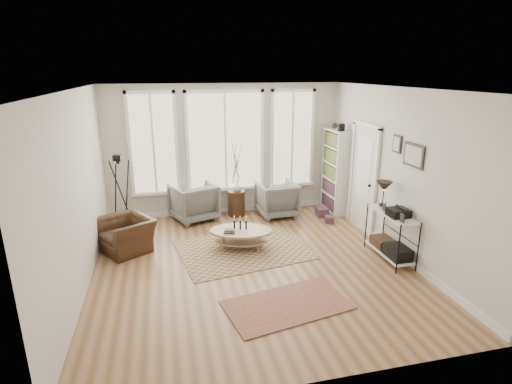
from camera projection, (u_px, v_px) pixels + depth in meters
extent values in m
plane|color=#9B734C|center=(253.00, 265.00, 6.77)|extent=(5.50, 5.50, 0.00)
plane|color=white|center=(252.00, 89.00, 5.92)|extent=(5.50, 5.50, 0.00)
cube|color=beige|center=(225.00, 150.00, 8.91)|extent=(5.20, 0.04, 2.90)
cube|color=beige|center=(316.00, 259.00, 3.79)|extent=(5.20, 0.04, 2.90)
cube|color=beige|center=(78.00, 194.00, 5.78)|extent=(0.04, 5.50, 2.90)
cube|color=beige|center=(398.00, 173.00, 6.92)|extent=(0.04, 5.50, 2.90)
cube|color=white|center=(227.00, 209.00, 9.31)|extent=(5.10, 0.04, 0.12)
cube|color=white|center=(390.00, 247.00, 7.32)|extent=(0.03, 5.40, 0.12)
cube|color=tan|center=(225.00, 141.00, 8.83)|extent=(1.60, 0.03, 2.10)
cube|color=tan|center=(153.00, 144.00, 8.49)|extent=(0.90, 0.03, 2.10)
cube|color=tan|center=(292.00, 139.00, 9.17)|extent=(0.90, 0.03, 2.10)
cube|color=white|center=(225.00, 142.00, 8.81)|extent=(1.74, 0.06, 2.24)
cube|color=white|center=(153.00, 144.00, 8.47)|extent=(1.04, 0.06, 2.24)
cube|color=white|center=(292.00, 139.00, 9.15)|extent=(1.04, 0.06, 2.24)
cube|color=white|center=(227.00, 189.00, 9.11)|extent=(4.10, 0.12, 0.06)
cube|color=silver|center=(363.00, 179.00, 8.10)|extent=(0.04, 0.88, 2.10)
cube|color=white|center=(364.00, 167.00, 8.02)|extent=(0.01, 0.55, 1.20)
cube|color=white|center=(375.00, 185.00, 7.64)|extent=(0.06, 0.08, 2.18)
cube|color=white|center=(352.00, 173.00, 8.55)|extent=(0.06, 0.08, 2.18)
cube|color=white|center=(367.00, 125.00, 7.78)|extent=(0.06, 1.06, 0.08)
sphere|color=black|center=(369.00, 186.00, 7.80)|extent=(0.06, 0.06, 0.06)
cube|color=white|center=(342.00, 176.00, 8.72)|extent=(0.30, 0.03, 1.90)
cube|color=white|center=(328.00, 167.00, 9.48)|extent=(0.30, 0.03, 1.90)
cube|color=white|center=(341.00, 171.00, 9.13)|extent=(0.02, 0.85, 1.90)
cube|color=white|center=(335.00, 171.00, 9.10)|extent=(0.30, 0.81, 1.90)
cube|color=maroon|center=(335.00, 171.00, 9.10)|extent=(0.24, 0.75, 1.76)
cube|color=black|center=(341.00, 127.00, 8.61)|extent=(0.12, 0.10, 0.16)
sphere|color=#3B2314|center=(335.00, 126.00, 8.94)|extent=(0.14, 0.14, 0.14)
cube|color=white|center=(389.00, 252.00, 6.98)|extent=(0.37, 1.07, 0.03)
cube|color=white|center=(393.00, 214.00, 6.77)|extent=(0.37, 1.07, 0.02)
cylinder|color=black|center=(398.00, 250.00, 6.36)|extent=(0.02, 0.02, 0.85)
cylinder|color=black|center=(418.00, 247.00, 6.44)|extent=(0.02, 0.02, 0.85)
cylinder|color=black|center=(366.00, 225.00, 7.34)|extent=(0.02, 0.02, 0.85)
cylinder|color=black|center=(384.00, 224.00, 7.42)|extent=(0.02, 0.02, 0.85)
cylinder|color=black|center=(382.00, 205.00, 7.08)|extent=(0.14, 0.14, 0.02)
cylinder|color=black|center=(383.00, 197.00, 7.04)|extent=(0.02, 0.02, 0.30)
cone|color=black|center=(384.00, 186.00, 6.98)|extent=(0.28, 0.28, 0.18)
cube|color=black|center=(398.00, 212.00, 6.61)|extent=(0.32, 0.30, 0.13)
cube|color=black|center=(397.00, 252.00, 6.72)|extent=(0.32, 0.45, 0.20)
cube|color=#3B2314|center=(383.00, 242.00, 7.16)|extent=(0.32, 0.40, 0.16)
cube|color=black|center=(402.00, 218.00, 6.33)|extent=(0.02, 0.10, 0.14)
cube|color=black|center=(384.00, 208.00, 6.84)|extent=(0.02, 0.10, 0.12)
cube|color=black|center=(414.00, 155.00, 6.42)|extent=(0.03, 0.52, 0.38)
cube|color=silver|center=(413.00, 155.00, 6.42)|extent=(0.01, 0.44, 0.30)
cube|color=black|center=(397.00, 144.00, 6.86)|extent=(0.03, 0.24, 0.30)
cube|color=silver|center=(396.00, 144.00, 6.86)|extent=(0.01, 0.18, 0.24)
cube|color=brown|center=(243.00, 250.00, 7.32)|extent=(2.52, 2.05, 0.01)
cube|color=maroon|center=(287.00, 305.00, 5.60)|extent=(1.85, 1.25, 0.01)
ellipsoid|color=#A2815E|center=(241.00, 240.00, 7.37)|extent=(1.10, 0.85, 0.03)
ellipsoid|color=#A2815E|center=(241.00, 231.00, 7.32)|extent=(1.29, 1.00, 0.04)
cylinder|color=#A2815E|center=(225.00, 245.00, 7.13)|extent=(0.03, 0.03, 0.33)
cylinder|color=#A2815E|center=(260.00, 242.00, 7.27)|extent=(0.03, 0.03, 0.33)
cylinder|color=#A2815E|center=(222.00, 237.00, 7.47)|extent=(0.03, 0.03, 0.33)
cylinder|color=#A2815E|center=(255.00, 234.00, 7.61)|extent=(0.03, 0.03, 0.33)
cylinder|color=black|center=(234.00, 225.00, 7.31)|extent=(0.03, 0.03, 0.16)
cylinder|color=black|center=(240.00, 225.00, 7.33)|extent=(0.03, 0.03, 0.16)
cylinder|color=black|center=(246.00, 224.00, 7.35)|extent=(0.03, 0.03, 0.16)
cube|color=#27492A|center=(230.00, 231.00, 7.18)|extent=(0.20, 0.14, 0.05)
imported|color=slate|center=(194.00, 202.00, 8.72)|extent=(1.13, 1.14, 0.82)
imported|color=slate|center=(277.00, 199.00, 8.97)|extent=(0.88, 0.90, 0.78)
cylinder|color=#3B2314|center=(237.00, 203.00, 9.01)|extent=(0.38, 0.38, 0.57)
imported|color=silver|center=(237.00, 185.00, 8.88)|extent=(0.26, 0.26, 0.26)
imported|color=#3B2314|center=(126.00, 234.00, 7.26)|extent=(1.22, 1.18, 0.60)
cylinder|color=black|center=(118.00, 162.00, 7.77)|extent=(0.07, 0.07, 0.07)
cube|color=black|center=(117.00, 158.00, 7.75)|extent=(0.18, 0.15, 0.11)
cylinder|color=black|center=(117.00, 159.00, 7.67)|extent=(0.07, 0.09, 0.07)
cube|color=maroon|center=(322.00, 212.00, 9.02)|extent=(0.26, 0.32, 0.20)
cube|color=maroon|center=(329.00, 219.00, 8.63)|extent=(0.21, 0.25, 0.14)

